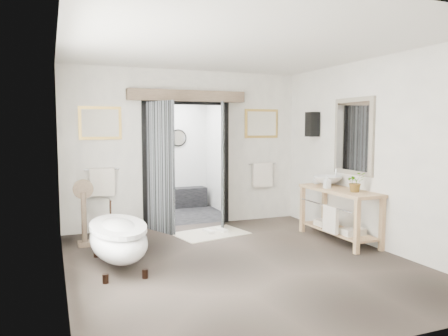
{
  "coord_description": "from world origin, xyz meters",
  "views": [
    {
      "loc": [
        -2.36,
        -5.33,
        1.85
      ],
      "look_at": [
        0.0,
        0.6,
        1.25
      ],
      "focal_mm": 35.0,
      "sensor_mm": 36.0,
      "label": 1
    }
  ],
  "objects_px": {
    "clawfoot_tub": "(118,239)",
    "vanity": "(338,210)",
    "basin": "(328,181)",
    "rug": "(211,233)"
  },
  "relations": [
    {
      "from": "clawfoot_tub",
      "to": "vanity",
      "type": "xyz_separation_m",
      "value": [
        3.52,
        0.05,
        0.12
      ]
    },
    {
      "from": "vanity",
      "to": "basin",
      "type": "distance_m",
      "value": 0.6
    },
    {
      "from": "basin",
      "to": "vanity",
      "type": "bearing_deg",
      "value": -100.91
    },
    {
      "from": "clawfoot_tub",
      "to": "vanity",
      "type": "bearing_deg",
      "value": 0.74
    },
    {
      "from": "vanity",
      "to": "rug",
      "type": "relative_size",
      "value": 1.33
    },
    {
      "from": "rug",
      "to": "basin",
      "type": "bearing_deg",
      "value": -23.12
    },
    {
      "from": "rug",
      "to": "basin",
      "type": "relative_size",
      "value": 2.44
    },
    {
      "from": "clawfoot_tub",
      "to": "basin",
      "type": "height_order",
      "value": "basin"
    },
    {
      "from": "clawfoot_tub",
      "to": "vanity",
      "type": "height_order",
      "value": "vanity"
    },
    {
      "from": "vanity",
      "to": "rug",
      "type": "xyz_separation_m",
      "value": [
        -1.77,
        1.19,
        -0.5
      ]
    }
  ]
}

